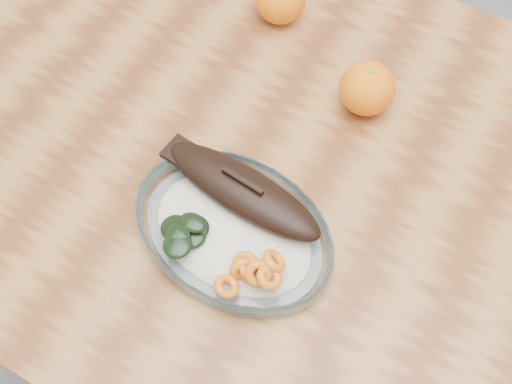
{
  "coord_description": "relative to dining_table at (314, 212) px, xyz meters",
  "views": [
    {
      "loc": [
        0.13,
        -0.42,
        1.49
      ],
      "look_at": [
        -0.06,
        -0.07,
        0.77
      ],
      "focal_mm": 45.0,
      "sensor_mm": 36.0,
      "label": 1
    }
  ],
  "objects": [
    {
      "name": "dining_table",
      "position": [
        0.0,
        0.0,
        0.0
      ],
      "size": [
        1.2,
        0.8,
        0.75
      ],
      "color": "brown",
      "rests_on": "ground"
    },
    {
      "name": "plated_meal",
      "position": [
        -0.06,
        -0.13,
        0.12
      ],
      "size": [
        0.54,
        0.54,
        0.08
      ],
      "rotation": [
        0.0,
        0.0,
        -0.11
      ],
      "color": "white",
      "rests_on": "dining_table"
    },
    {
      "name": "ground",
      "position": [
        0.0,
        0.0,
        -0.65
      ],
      "size": [
        3.0,
        3.0,
        0.0
      ],
      "primitive_type": "plane",
      "color": "slate",
      "rests_on": "ground"
    },
    {
      "name": "orange_right",
      "position": [
        0.0,
        0.14,
        0.14
      ],
      "size": [
        0.08,
        0.08,
        0.08
      ],
      "primitive_type": "sphere",
      "color": "#E95804",
      "rests_on": "dining_table"
    }
  ]
}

